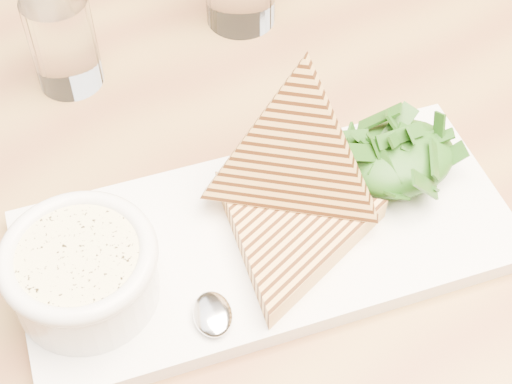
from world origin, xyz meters
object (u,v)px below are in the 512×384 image
table_top (316,206)px  soup_bowl (84,277)px  platter (267,239)px  glass_near (63,42)px

table_top → soup_bowl: bearing=-175.9°
soup_bowl → platter: bearing=-5.3°
platter → table_top: bearing=24.0°
table_top → glass_near: glass_near is taller
platter → glass_near: 0.29m
soup_bowl → glass_near: 0.27m
platter → soup_bowl: soup_bowl is taller
table_top → soup_bowl: soup_bowl is taller
soup_bowl → table_top: bearing=4.1°
table_top → platter: bearing=-156.0°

